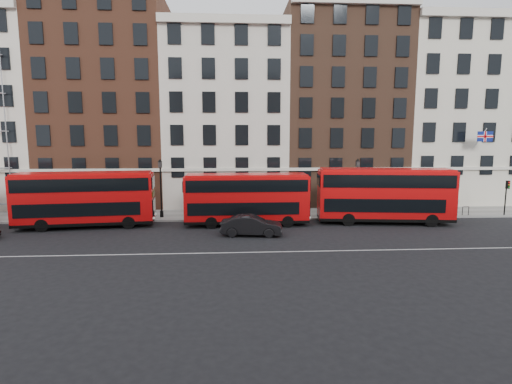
{
  "coord_description": "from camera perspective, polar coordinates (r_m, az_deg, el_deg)",
  "views": [
    {
      "loc": [
        0.54,
        -27.2,
        7.5
      ],
      "look_at": [
        2.53,
        5.0,
        3.0
      ],
      "focal_mm": 28.0,
      "sensor_mm": 36.0,
      "label": 1
    }
  ],
  "objects": [
    {
      "name": "ground",
      "position": [
        28.22,
        -4.54,
        -7.5
      ],
      "size": [
        120.0,
        120.0,
        0.0
      ],
      "primitive_type": "plane",
      "color": "black",
      "rests_on": "ground"
    },
    {
      "name": "car_front",
      "position": [
        30.49,
        -0.64,
        -4.8
      ],
      "size": [
        4.86,
        2.19,
        1.55
      ],
      "primitive_type": "imported",
      "rotation": [
        0.0,
        0.0,
        1.45
      ],
      "color": "black",
      "rests_on": "ground"
    },
    {
      "name": "bus_d",
      "position": [
        36.15,
        17.82,
        -0.3
      ],
      "size": [
        11.59,
        4.02,
        4.77
      ],
      "rotation": [
        0.0,
        0.0,
        -0.12
      ],
      "color": "red",
      "rests_on": "ground"
    },
    {
      "name": "building_terrace",
      "position": [
        45.17,
        -4.69,
        11.39
      ],
      "size": [
        64.0,
        11.95,
        22.0
      ],
      "color": "beige",
      "rests_on": "ground"
    },
    {
      "name": "iron_railings",
      "position": [
        40.48,
        -4.25,
        -1.82
      ],
      "size": [
        6.6,
        0.06,
        1.0
      ],
      "primitive_type": null,
      "color": "black",
      "rests_on": "pavement"
    },
    {
      "name": "road_centre_line",
      "position": [
        26.29,
        -4.62,
        -8.65
      ],
      "size": [
        70.0,
        0.12,
        0.01
      ],
      "primitive_type": "cube",
      "color": "white",
      "rests_on": "ground"
    },
    {
      "name": "pavement",
      "position": [
        38.43,
        -4.28,
        -3.22
      ],
      "size": [
        80.0,
        5.0,
        0.15
      ],
      "primitive_type": "cube",
      "color": "gray",
      "rests_on": "ground"
    },
    {
      "name": "bus_b",
      "position": [
        35.79,
        -23.24,
        -0.8
      ],
      "size": [
        11.15,
        3.77,
        4.59
      ],
      "rotation": [
        0.0,
        0.0,
        0.11
      ],
      "color": "red",
      "rests_on": "ground"
    },
    {
      "name": "traffic_light",
      "position": [
        44.0,
        32.21,
        0.12
      ],
      "size": [
        0.25,
        0.45,
        3.27
      ],
      "color": "black",
      "rests_on": "pavement"
    },
    {
      "name": "lamp_post_left",
      "position": [
        37.27,
        -13.45,
        0.91
      ],
      "size": [
        0.44,
        0.44,
        5.33
      ],
      "color": "black",
      "rests_on": "pavement"
    },
    {
      "name": "kerb",
      "position": [
        35.98,
        -4.33,
        -3.98
      ],
      "size": [
        80.0,
        0.3,
        0.16
      ],
      "primitive_type": "cube",
      "color": "gray",
      "rests_on": "ground"
    },
    {
      "name": "lamp_post_right",
      "position": [
        38.19,
        14.23,
        1.05
      ],
      "size": [
        0.44,
        0.44,
        5.33
      ],
      "color": "black",
      "rests_on": "pavement"
    },
    {
      "name": "bus_c",
      "position": [
        33.73,
        -1.4,
        -0.85
      ],
      "size": [
        10.45,
        2.63,
        4.38
      ],
      "rotation": [
        0.0,
        0.0,
        0.01
      ],
      "color": "red",
      "rests_on": "ground"
    }
  ]
}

